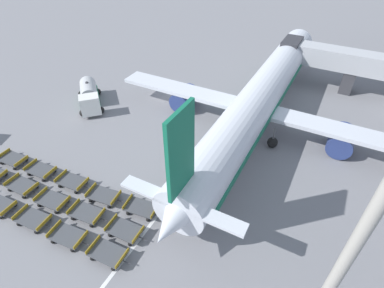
% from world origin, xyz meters
% --- Properties ---
extents(ground_plane, '(500.00, 500.00, 0.00)m').
position_xyz_m(ground_plane, '(0.00, 0.00, 0.00)').
color(ground_plane, gray).
extents(jet_bridge, '(21.17, 5.19, 6.09)m').
position_xyz_m(jet_bridge, '(23.57, 14.95, 3.76)').
color(jet_bridge, '#B2B5BA').
rests_on(jet_bridge, ground_plane).
extents(airplane, '(36.02, 44.22, 12.27)m').
position_xyz_m(airplane, '(12.97, 0.12, 3.54)').
color(airplane, silver).
rests_on(airplane, ground_plane).
extents(fuel_tanker_primary, '(7.02, 6.59, 2.90)m').
position_xyz_m(fuel_tanker_primary, '(-8.24, -6.67, 1.26)').
color(fuel_tanker_primary, white).
rests_on(fuel_tanker_primary, ground_plane).
extents(baggage_dolly_row_near_col_c, '(3.60, 2.04, 0.92)m').
position_xyz_m(baggage_dolly_row_near_col_c, '(2.01, -23.49, 0.48)').
color(baggage_dolly_row_near_col_c, '#424449').
rests_on(baggage_dolly_row_near_col_c, ground_plane).
extents(baggage_dolly_row_near_col_d, '(3.60, 2.08, 0.92)m').
position_xyz_m(baggage_dolly_row_near_col_d, '(5.88, -23.15, 0.48)').
color(baggage_dolly_row_near_col_d, '#424449').
rests_on(baggage_dolly_row_near_col_d, ground_plane).
extents(baggage_dolly_row_near_col_e, '(3.59, 1.99, 0.92)m').
position_xyz_m(baggage_dolly_row_near_col_e, '(9.73, -22.67, 0.48)').
color(baggage_dolly_row_near_col_e, '#424449').
rests_on(baggage_dolly_row_near_col_e, ground_plane).
extents(baggage_dolly_row_mid_a_col_b, '(3.56, 1.92, 0.92)m').
position_xyz_m(baggage_dolly_row_mid_a_col_b, '(-2.20, -21.51, 0.48)').
color(baggage_dolly_row_mid_a_col_b, '#424449').
rests_on(baggage_dolly_row_mid_a_col_b, ground_plane).
extents(baggage_dolly_row_mid_a_col_c, '(3.60, 2.05, 0.92)m').
position_xyz_m(baggage_dolly_row_mid_a_col_c, '(1.77, -21.25, 0.48)').
color(baggage_dolly_row_mid_a_col_c, '#424449').
rests_on(baggage_dolly_row_mid_a_col_c, ground_plane).
extents(baggage_dolly_row_mid_a_col_d, '(3.61, 2.08, 0.92)m').
position_xyz_m(baggage_dolly_row_mid_a_col_d, '(5.48, -20.73, 0.48)').
color(baggage_dolly_row_mid_a_col_d, '#424449').
rests_on(baggage_dolly_row_mid_a_col_d, ground_plane).
extents(baggage_dolly_row_mid_a_col_e, '(3.58, 1.97, 0.92)m').
position_xyz_m(baggage_dolly_row_mid_a_col_e, '(9.47, -20.41, 0.48)').
color(baggage_dolly_row_mid_a_col_e, '#424449').
rests_on(baggage_dolly_row_mid_a_col_e, ground_plane).
extents(baggage_dolly_row_mid_b_col_a, '(3.58, 1.97, 0.92)m').
position_xyz_m(baggage_dolly_row_mid_b_col_a, '(-6.43, -19.56, 0.48)').
color(baggage_dolly_row_mid_b_col_a, '#424449').
rests_on(baggage_dolly_row_mid_b_col_a, ground_plane).
extents(baggage_dolly_row_mid_b_col_b, '(3.58, 1.99, 0.92)m').
position_xyz_m(baggage_dolly_row_mid_b_col_b, '(-2.48, -19.18, 0.48)').
color(baggage_dolly_row_mid_b_col_b, '#424449').
rests_on(baggage_dolly_row_mid_b_col_b, ground_plane).
extents(baggage_dolly_row_mid_b_col_c, '(3.59, 2.03, 0.92)m').
position_xyz_m(baggage_dolly_row_mid_b_col_c, '(1.48, -18.70, 0.48)').
color(baggage_dolly_row_mid_b_col_c, '#424449').
rests_on(baggage_dolly_row_mid_b_col_c, ground_plane).
extents(baggage_dolly_row_mid_b_col_d, '(3.62, 2.15, 0.92)m').
position_xyz_m(baggage_dolly_row_mid_b_col_d, '(5.34, -18.48, 0.48)').
color(baggage_dolly_row_mid_b_col_d, '#424449').
rests_on(baggage_dolly_row_mid_b_col_d, ground_plane).
extents(baggage_dolly_row_mid_b_col_e, '(3.62, 2.16, 0.92)m').
position_xyz_m(baggage_dolly_row_mid_b_col_e, '(9.22, -17.86, 0.48)').
color(baggage_dolly_row_mid_b_col_e, '#424449').
rests_on(baggage_dolly_row_mid_b_col_e, ground_plane).
extents(apron_light_mast, '(2.00, 0.72, 22.48)m').
position_xyz_m(apron_light_mast, '(24.12, -20.08, 12.49)').
color(apron_light_mast, '#ADA89E').
rests_on(apron_light_mast, ground_plane).
extents(stand_guidance_stripe, '(1.72, 32.52, 0.01)m').
position_xyz_m(stand_guidance_stripe, '(10.29, -9.19, 0.00)').
color(stand_guidance_stripe, white).
rests_on(stand_guidance_stripe, ground_plane).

